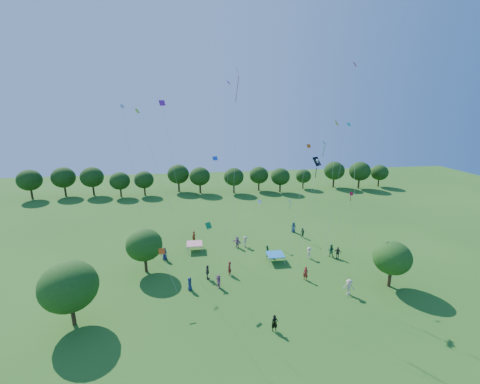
# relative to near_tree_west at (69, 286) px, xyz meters

# --- Properties ---
(ground) EXTENTS (160.00, 160.00, 0.00)m
(ground) POSITION_rel_near_tree_west_xyz_m (16.74, -8.59, -4.06)
(ground) COLOR #30671E
(near_tree_west) EXTENTS (5.23, 5.23, 6.42)m
(near_tree_west) POSITION_rel_near_tree_west_xyz_m (0.00, 0.00, 0.00)
(near_tree_west) COLOR #422B19
(near_tree_west) RESTS_ON ground
(near_tree_north) EXTENTS (4.42, 4.42, 5.64)m
(near_tree_north) POSITION_rel_near_tree_west_xyz_m (5.40, 9.43, -0.42)
(near_tree_north) COLOR #422B19
(near_tree_north) RESTS_ON ground
(near_tree_east) EXTENTS (4.20, 4.20, 5.47)m
(near_tree_east) POSITION_rel_near_tree_west_xyz_m (33.61, 1.96, -0.49)
(near_tree_east) COLOR #422B19
(near_tree_east) RESTS_ON ground
(treeline) EXTENTS (88.01, 8.77, 6.77)m
(treeline) POSITION_rel_near_tree_west_xyz_m (15.01, 46.84, 0.03)
(treeline) COLOR #422B19
(treeline) RESTS_ON ground
(tent_red_stripe) EXTENTS (2.20, 2.20, 1.10)m
(tent_red_stripe) POSITION_rel_near_tree_west_xyz_m (11.46, 14.75, -3.02)
(tent_red_stripe) COLOR red
(tent_red_stripe) RESTS_ON ground
(tent_blue) EXTENTS (2.20, 2.20, 1.10)m
(tent_blue) POSITION_rel_near_tree_west_xyz_m (22.10, 9.74, -3.02)
(tent_blue) COLOR #1C6EBB
(tent_blue) RESTS_ON ground
(man_in_black) EXTENTS (0.62, 0.40, 1.64)m
(man_in_black) POSITION_rel_near_tree_west_xyz_m (18.66, -3.63, -3.24)
(man_in_black) COLOR black
(man_in_black) RESTS_ON ground
(crowd_person_0) EXTENTS (0.43, 0.77, 1.55)m
(crowd_person_0) POSITION_rel_near_tree_west_xyz_m (10.88, 4.40, -3.28)
(crowd_person_0) COLOR navy
(crowd_person_0) RESTS_ON ground
(crowd_person_1) EXTENTS (0.75, 0.68, 1.69)m
(crowd_person_1) POSITION_rel_near_tree_west_xyz_m (24.54, 4.65, -3.21)
(crowd_person_1) COLOR maroon
(crowd_person_1) RESTS_ON ground
(crowd_person_2) EXTENTS (0.65, 0.88, 1.59)m
(crowd_person_2) POSITION_rel_near_tree_west_xyz_m (28.35, 17.03, -3.26)
(crowd_person_2) COLOR #235325
(crowd_person_2) RESTS_ON ground
(crowd_person_3) EXTENTS (1.32, 1.05, 1.85)m
(crowd_person_3) POSITION_rel_near_tree_west_xyz_m (28.17, 0.99, -3.13)
(crowd_person_3) COLOR beige
(crowd_person_3) RESTS_ON ground
(crowd_person_4) EXTENTS (0.65, 1.13, 1.82)m
(crowd_person_4) POSITION_rel_near_tree_west_xyz_m (12.96, 6.50, -3.15)
(crowd_person_4) COLOR #423835
(crowd_person_4) RESTS_ON ground
(crowd_person_5) EXTENTS (0.85, 1.55, 1.57)m
(crowd_person_5) POSITION_rel_near_tree_west_xyz_m (14.13, 4.45, -3.27)
(crowd_person_5) COLOR #99597F
(crowd_person_5) RESTS_ON ground
(crowd_person_6) EXTENTS (0.86, 0.48, 1.74)m
(crowd_person_6) POSITION_rel_near_tree_west_xyz_m (27.64, 19.42, -3.19)
(crowd_person_6) COLOR navy
(crowd_person_6) RESTS_ON ground
(crowd_person_7) EXTENTS (0.69, 0.78, 1.75)m
(crowd_person_7) POSITION_rel_near_tree_west_xyz_m (15.67, 7.17, -3.18)
(crowd_person_7) COLOR maroon
(crowd_person_7) RESTS_ON ground
(crowd_person_8) EXTENTS (0.74, 0.87, 1.54)m
(crowd_person_8) POSITION_rel_near_tree_west_xyz_m (21.37, 11.52, -3.29)
(crowd_person_8) COLOR #2B6434
(crowd_person_8) RESTS_ON ground
(crowd_person_9) EXTENTS (0.90, 1.19, 1.67)m
(crowd_person_9) POSITION_rel_near_tree_west_xyz_m (18.89, 14.88, -3.22)
(crowd_person_9) COLOR #B5A991
(crowd_person_9) RESTS_ON ground
(crowd_person_10) EXTENTS (1.07, 0.93, 1.68)m
(crowd_person_10) POSITION_rel_near_tree_west_xyz_m (30.73, 9.43, -3.22)
(crowd_person_10) COLOR #3A302F
(crowd_person_10) RESTS_ON ground
(crowd_person_11) EXTENTS (1.47, 1.52, 1.67)m
(crowd_person_11) POSITION_rel_near_tree_west_xyz_m (17.67, 14.83, -3.22)
(crowd_person_11) COLOR #9F5D93
(crowd_person_11) RESTS_ON ground
(crowd_person_12) EXTENTS (0.95, 0.65, 1.75)m
(crowd_person_12) POSITION_rel_near_tree_west_xyz_m (7.42, 12.43, -3.18)
(crowd_person_12) COLOR navy
(crowd_person_12) RESTS_ON ground
(crowd_person_13) EXTENTS (0.77, 0.79, 1.81)m
(crowd_person_13) POSITION_rel_near_tree_west_xyz_m (11.39, 17.54, -3.15)
(crowd_person_13) COLOR maroon
(crowd_person_13) RESTS_ON ground
(crowd_person_14) EXTENTS (1.00, 0.80, 1.78)m
(crowd_person_14) POSITION_rel_near_tree_west_xyz_m (30.08, 10.16, -3.16)
(crowd_person_14) COLOR #29613B
(crowd_person_14) RESTS_ON ground
(crowd_person_15) EXTENTS (0.60, 1.11, 1.61)m
(crowd_person_15) POSITION_rel_near_tree_west_xyz_m (26.92, 10.05, -3.25)
(crowd_person_15) COLOR beige
(crowd_person_15) RESTS_ON ground
(pirate_kite) EXTENTS (2.49, 1.15, 13.29)m
(pirate_kite) POSITION_rel_near_tree_west_xyz_m (25.48, 5.79, 9.78)
(pirate_kite) COLOR black
(red_high_kite) EXTENTS (1.85, 6.64, 23.02)m
(red_high_kite) POSITION_rel_near_tree_west_xyz_m (16.83, 9.15, 15.58)
(red_high_kite) COLOR red
(small_kite_0) EXTENTS (2.60, 1.07, 8.83)m
(small_kite_0) POSITION_rel_near_tree_west_xyz_m (29.94, 6.75, 4.08)
(small_kite_0) COLOR red
(small_kite_1) EXTENTS (2.02, 1.15, 22.99)m
(small_kite_1) POSITION_rel_near_tree_west_xyz_m (28.25, 2.99, 13.50)
(small_kite_1) COLOR red
(small_kite_2) EXTENTS (5.38, 1.20, 18.56)m
(small_kite_2) POSITION_rel_near_tree_west_xyz_m (7.16, 8.80, 11.07)
(small_kite_2) COLOR #B2DA13
(small_kite_3) EXTENTS (3.00, 1.20, 15.13)m
(small_kite_3) POSITION_rel_near_tree_west_xyz_m (25.20, 4.73, 8.22)
(small_kite_3) COLOR #248D19
(small_kite_4) EXTENTS (2.68, 2.46, 4.69)m
(small_kite_4) POSITION_rel_near_tree_west_xyz_m (26.65, 18.00, 1.22)
(small_kite_4) COLOR #152CDA
(small_kite_5) EXTENTS (0.65, 1.03, 21.71)m
(small_kite_5) POSITION_rel_near_tree_west_xyz_m (16.13, 11.61, 12.69)
(small_kite_5) COLOR #9A1990
(small_kite_6) EXTENTS (3.05, 0.80, 5.18)m
(small_kite_6) POSITION_rel_near_tree_west_xyz_m (21.17, 17.13, 1.62)
(small_kite_6) COLOR white
(small_kite_7) EXTENTS (1.63, 1.60, 17.03)m
(small_kite_7) POSITION_rel_near_tree_west_xyz_m (28.71, 6.52, 9.19)
(small_kite_7) COLOR #0CBC96
(small_kite_8) EXTENTS (1.82, 1.81, 4.34)m
(small_kite_8) POSITION_rel_near_tree_west_xyz_m (8.26, 3.42, 0.99)
(small_kite_8) COLOR #F54C0E
(small_kite_9) EXTENTS (2.31, 0.47, 14.27)m
(small_kite_9) POSITION_rel_near_tree_west_xyz_m (25.49, 9.84, 7.90)
(small_kite_9) COLOR #D1540B
(small_kite_10) EXTENTS (0.92, 1.74, 17.27)m
(small_kite_10) POSITION_rel_near_tree_west_xyz_m (27.85, 6.57, 10.73)
(small_kite_10) COLOR yellow
(small_kite_11) EXTENTS (2.07, 1.27, 6.62)m
(small_kite_11) POSITION_rel_near_tree_west_xyz_m (13.29, 4.59, 3.00)
(small_kite_11) COLOR #15783A
(small_kite_12) EXTENTS (1.71, 1.04, 12.56)m
(small_kite_12) POSITION_rel_near_tree_west_xyz_m (14.78, 12.60, 7.45)
(small_kite_12) COLOR blue
(small_kite_13) EXTENTS (2.87, 1.46, 19.45)m
(small_kite_13) POSITION_rel_near_tree_west_xyz_m (9.16, 8.62, 12.29)
(small_kite_13) COLOR purple
(small_kite_14) EXTENTS (2.84, 5.52, 19.06)m
(small_kite_14) POSITION_rel_near_tree_west_xyz_m (2.85, 18.29, 11.59)
(small_kite_14) COLOR silver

